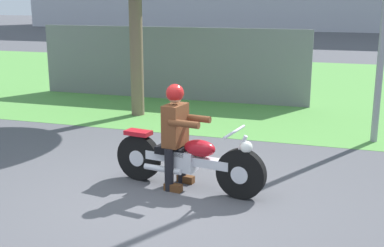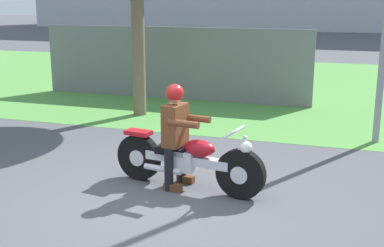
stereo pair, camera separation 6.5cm
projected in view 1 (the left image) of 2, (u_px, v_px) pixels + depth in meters
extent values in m
plane|color=#4C4C51|center=(157.00, 201.00, 6.35)|extent=(120.00, 120.00, 0.00)
cube|color=#549342|center=(272.00, 85.00, 14.77)|extent=(60.00, 12.00, 0.01)
cylinder|color=black|center=(241.00, 174.00, 6.38)|extent=(0.66, 0.22, 0.65)
cylinder|color=silver|center=(241.00, 174.00, 6.38)|extent=(0.25, 0.17, 0.23)
cylinder|color=black|center=(139.00, 157.00, 7.04)|extent=(0.66, 0.22, 0.65)
cylinder|color=silver|center=(139.00, 157.00, 7.04)|extent=(0.25, 0.17, 0.23)
cube|color=silver|center=(187.00, 159.00, 6.69)|extent=(1.23, 0.33, 0.12)
cube|color=silver|center=(184.00, 160.00, 6.72)|extent=(0.35, 0.29, 0.28)
ellipsoid|color=#B2141E|center=(200.00, 148.00, 6.57)|extent=(0.47, 0.30, 0.22)
cube|color=black|center=(173.00, 150.00, 6.76)|extent=(0.47, 0.30, 0.10)
cube|color=#B2141E|center=(138.00, 133.00, 6.96)|extent=(0.39, 0.25, 0.06)
cylinder|color=silver|center=(238.00, 154.00, 6.34)|extent=(0.26, 0.09, 0.53)
cylinder|color=silver|center=(235.00, 132.00, 6.29)|extent=(0.14, 0.66, 0.04)
sphere|color=white|center=(246.00, 147.00, 6.27)|extent=(0.16, 0.16, 0.16)
cylinder|color=silver|center=(163.00, 169.00, 6.74)|extent=(0.56, 0.16, 0.08)
cylinder|color=black|center=(182.00, 162.00, 6.96)|extent=(0.12, 0.12, 0.58)
cube|color=#593319|center=(186.00, 179.00, 6.99)|extent=(0.25, 0.14, 0.10)
cylinder|color=black|center=(169.00, 170.00, 6.64)|extent=(0.12, 0.12, 0.58)
cube|color=#593319|center=(173.00, 187.00, 6.67)|extent=(0.25, 0.14, 0.10)
cube|color=brown|center=(175.00, 125.00, 6.66)|extent=(0.28, 0.41, 0.56)
cylinder|color=brown|center=(196.00, 118.00, 6.69)|extent=(0.43, 0.15, 0.09)
cylinder|color=brown|center=(184.00, 124.00, 6.40)|extent=(0.43, 0.15, 0.09)
sphere|color=#D8A884|center=(175.00, 95.00, 6.57)|extent=(0.20, 0.20, 0.20)
sphere|color=#B21919|center=(175.00, 93.00, 6.56)|extent=(0.24, 0.24, 0.24)
cylinder|color=brown|center=(136.00, 50.00, 10.73)|extent=(0.28, 0.28, 2.84)
cube|color=slate|center=(169.00, 63.00, 12.62)|extent=(7.00, 0.06, 1.80)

